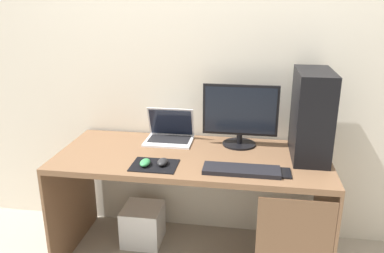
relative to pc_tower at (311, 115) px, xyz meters
The scene contains 11 objects.
wall_back 0.81m from the pc_tower, 156.43° to the left, with size 4.00×0.05×2.60m.
desk 0.78m from the pc_tower, behind, with size 1.64×0.69×0.73m.
pc_tower is the anchor object (origin of this frame).
monitor 0.43m from the pc_tower, 164.42° to the left, with size 0.47×0.21×0.40m.
laptop 0.91m from the pc_tower, behind, with size 0.31×0.23×0.22m.
keyboard 0.54m from the pc_tower, 142.82° to the right, with size 0.42×0.14×0.02m, color black.
mousepad 0.95m from the pc_tower, 162.15° to the right, with size 0.26×0.20×0.01m, color black.
mouse_left 0.91m from the pc_tower, 161.87° to the right, with size 0.06×0.10×0.03m, color #232326.
mouse_right 1.00m from the pc_tower, 162.21° to the right, with size 0.06×0.10×0.03m, color #338C4C.
cell_phone 0.41m from the pc_tower, 118.84° to the right, with size 0.07×0.13×0.01m, color black.
subwoofer 1.36m from the pc_tower, behind, with size 0.26×0.26×0.26m, color white.
Camera 1 is at (0.34, -2.15, 1.63)m, focal length 36.25 mm.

